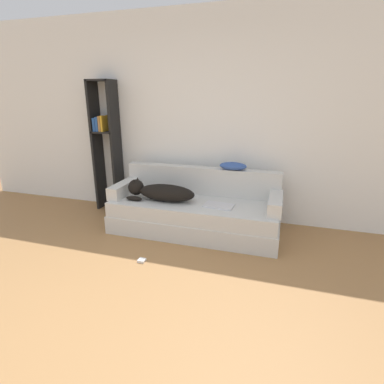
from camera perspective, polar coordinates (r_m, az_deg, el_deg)
name	(u,v)px	position (r m, az deg, el deg)	size (l,w,h in m)	color
ground_plane	(76,352)	(2.42, -21.29, -26.55)	(20.00, 20.00, 0.00)	#9E7042
wall_back	(192,119)	(4.15, 0.03, 13.80)	(7.18, 0.06, 2.70)	white
couch	(194,217)	(3.77, 0.43, -4.72)	(2.08, 0.80, 0.40)	silver
couch_backrest	(202,180)	(3.94, 1.82, 2.20)	(2.04, 0.15, 0.36)	silver
couch_arm_left	(124,188)	(4.03, -12.83, 0.67)	(0.15, 0.61, 0.16)	silver
couch_arm_right	(276,203)	(3.52, 15.62, -2.07)	(0.15, 0.61, 0.16)	silver
dog	(160,192)	(3.72, -6.04, 0.04)	(0.87, 0.29, 0.26)	black
laptop	(219,206)	(3.54, 5.12, -2.58)	(0.36, 0.24, 0.02)	silver
throw_pillow	(233,166)	(3.80, 7.82, 4.94)	(0.34, 0.20, 0.09)	#335199
bookshelf	(106,141)	(4.55, -16.13, 9.35)	(0.35, 0.26, 1.86)	black
power_adapter	(142,260)	(3.24, -9.55, -12.71)	(0.07, 0.07, 0.02)	silver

